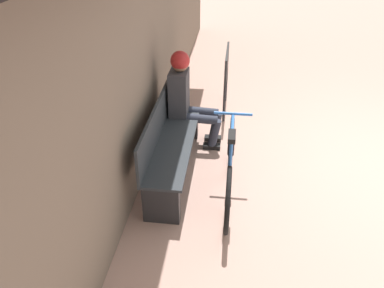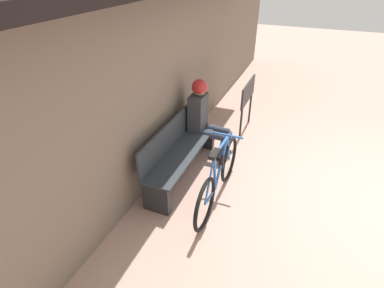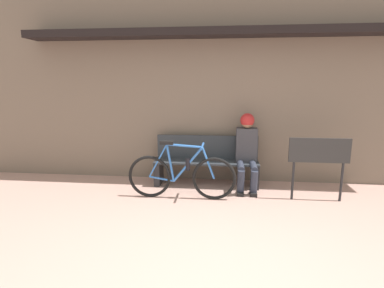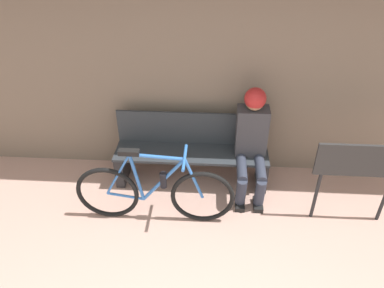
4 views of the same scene
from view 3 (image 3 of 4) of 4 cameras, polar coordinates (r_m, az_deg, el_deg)
name	(u,v)px [view 3 (image 3 of 4)]	position (r m, az deg, el deg)	size (l,w,h in m)	color
ground_plane	(221,279)	(2.92, 5.57, -24.16)	(24.00, 24.00, 0.00)	tan
storefront_wall	(225,86)	(5.26, 6.24, 10.92)	(12.00, 0.56, 3.20)	#756656
park_bench_near	(206,162)	(5.11, 2.77, -3.46)	(1.74, 0.42, 0.83)	#2D3338
bicycle	(181,175)	(4.49, -2.02, -5.99)	(1.62, 0.40, 0.88)	black
person_seated	(247,147)	(4.93, 10.39, -0.51)	(0.34, 0.65, 1.23)	#2D3342
signboard	(319,155)	(4.70, 23.06, -1.91)	(0.86, 0.04, 0.94)	#232326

